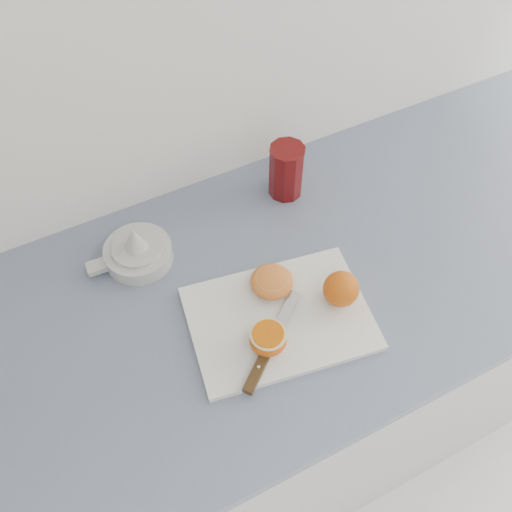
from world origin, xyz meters
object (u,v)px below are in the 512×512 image
object	(u,v)px
red_tumbler	(286,172)
half_orange	(268,339)
cutting_board	(280,318)
citrus_juicer	(137,251)
counter	(278,376)

from	to	relation	value
red_tumbler	half_orange	bearing A→B (deg)	-123.43
cutting_board	half_orange	bearing A→B (deg)	-138.43
citrus_juicer	red_tumbler	world-z (taller)	red_tumbler
counter	citrus_juicer	world-z (taller)	citrus_juicer
counter	cutting_board	size ratio (longest dim) A/B	7.51
half_orange	citrus_juicer	bearing A→B (deg)	115.05
counter	citrus_juicer	size ratio (longest dim) A/B	14.42
counter	citrus_juicer	distance (m)	0.55
citrus_juicer	red_tumbler	distance (m)	0.34
cutting_board	red_tumbler	world-z (taller)	red_tumbler
cutting_board	red_tumbler	size ratio (longest dim) A/B	2.65
counter	half_orange	world-z (taller)	half_orange
half_orange	citrus_juicer	size ratio (longest dim) A/B	0.39
half_orange	red_tumbler	distance (m)	0.37
cutting_board	half_orange	size ratio (longest dim) A/B	4.98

